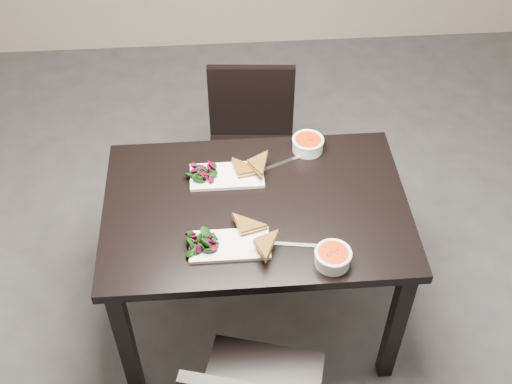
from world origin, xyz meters
TOP-DOWN VIEW (x-y plane):
  - ground at (0.00, 0.00)m, footprint 5.00×5.00m
  - table at (-0.21, 0.13)m, footprint 1.20×0.80m
  - chair_far at (-0.18, 0.82)m, footprint 0.45×0.45m
  - plate_near at (-0.32, -0.08)m, footprint 0.30×0.15m
  - sandwich_near at (-0.26, -0.06)m, footprint 0.17×0.15m
  - salad_near at (-0.42, -0.08)m, footprint 0.09×0.08m
  - soup_bowl_near at (0.04, -0.18)m, footprint 0.13×0.13m
  - cutlery_near at (-0.08, -0.09)m, footprint 0.18×0.04m
  - plate_far at (-0.32, 0.29)m, footprint 0.30×0.15m
  - sandwich_far at (-0.25, 0.28)m, footprint 0.17×0.14m
  - salad_far at (-0.42, 0.29)m, footprint 0.09×0.08m
  - soup_bowl_far at (0.03, 0.44)m, footprint 0.14×0.14m
  - cutlery_far at (-0.09, 0.36)m, footprint 0.17×0.09m

SIDE VIEW (x-z plane):
  - ground at x=0.00m, z-range 0.00..0.00m
  - chair_far at x=-0.18m, z-range 0.06..0.91m
  - table at x=-0.21m, z-range 0.28..1.03m
  - cutlery_near at x=-0.08m, z-range 0.75..0.75m
  - cutlery_far at x=-0.09m, z-range 0.75..0.75m
  - plate_near at x=-0.32m, z-range 0.75..0.76m
  - plate_far at x=-0.32m, z-range 0.75..0.76m
  - soup_bowl_near at x=0.04m, z-range 0.75..0.81m
  - soup_bowl_far at x=0.03m, z-range 0.75..0.82m
  - salad_near at x=-0.42m, z-range 0.76..0.81m
  - salad_far at x=-0.42m, z-range 0.76..0.81m
  - sandwich_near at x=-0.26m, z-range 0.76..0.81m
  - sandwich_far at x=-0.25m, z-range 0.76..0.81m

